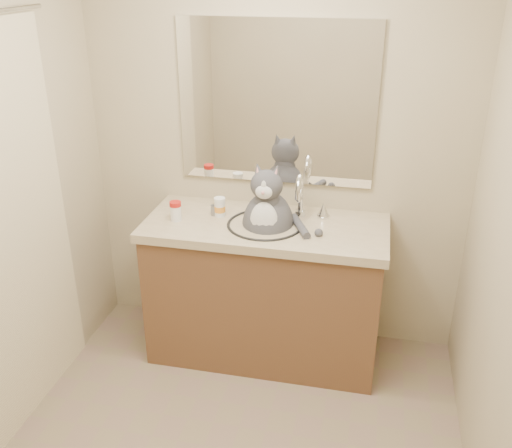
{
  "coord_description": "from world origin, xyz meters",
  "views": [
    {
      "loc": [
        0.55,
        -1.83,
        2.16
      ],
      "look_at": [
        0.01,
        0.65,
        0.99
      ],
      "focal_mm": 40.0,
      "sensor_mm": 36.0,
      "label": 1
    }
  ],
  "objects_px": {
    "grey_canister": "(214,210)",
    "pill_bottle_redcap": "(176,211)",
    "pill_bottle_orange": "(220,207)",
    "cat": "(268,220)"
  },
  "relations": [
    {
      "from": "pill_bottle_redcap",
      "to": "pill_bottle_orange",
      "type": "height_order",
      "value": "pill_bottle_redcap"
    },
    {
      "from": "cat",
      "to": "pill_bottle_redcap",
      "type": "distance_m",
      "value": 0.51
    },
    {
      "from": "cat",
      "to": "pill_bottle_redcap",
      "type": "xyz_separation_m",
      "value": [
        -0.51,
        -0.06,
        0.03
      ]
    },
    {
      "from": "grey_canister",
      "to": "pill_bottle_redcap",
      "type": "bearing_deg",
      "value": -149.18
    },
    {
      "from": "pill_bottle_orange",
      "to": "grey_canister",
      "type": "xyz_separation_m",
      "value": [
        -0.03,
        0.0,
        -0.02
      ]
    },
    {
      "from": "pill_bottle_orange",
      "to": "grey_canister",
      "type": "relative_size",
      "value": 1.79
    },
    {
      "from": "pill_bottle_redcap",
      "to": "grey_canister",
      "type": "relative_size",
      "value": 1.82
    },
    {
      "from": "pill_bottle_orange",
      "to": "grey_canister",
      "type": "height_order",
      "value": "pill_bottle_orange"
    },
    {
      "from": "pill_bottle_redcap",
      "to": "grey_canister",
      "type": "bearing_deg",
      "value": 30.82
    },
    {
      "from": "pill_bottle_redcap",
      "to": "pill_bottle_orange",
      "type": "relative_size",
      "value": 1.02
    }
  ]
}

